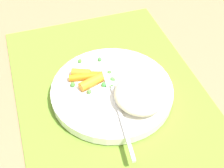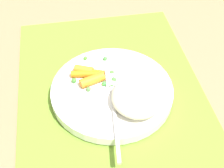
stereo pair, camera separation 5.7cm
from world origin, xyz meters
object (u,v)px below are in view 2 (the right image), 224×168
Objects in this scene: plate at (112,91)px; carrot_portion at (88,75)px; fork at (113,101)px; rice_mound at (137,97)px.

carrot_portion is at bearing 49.22° from plate.
plate is 1.11× the size of fork.
plate is at bearing -6.00° from fork.
carrot_portion is at bearing 27.35° from fork.
plate is 3.48× the size of carrot_portion.
fork is (0.01, 0.04, -0.01)m from rice_mound.
rice_mound is 0.04m from fork.
fork is at bearing 174.00° from plate.
rice_mound is 0.11m from carrot_portion.
fork reaches higher than plate.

